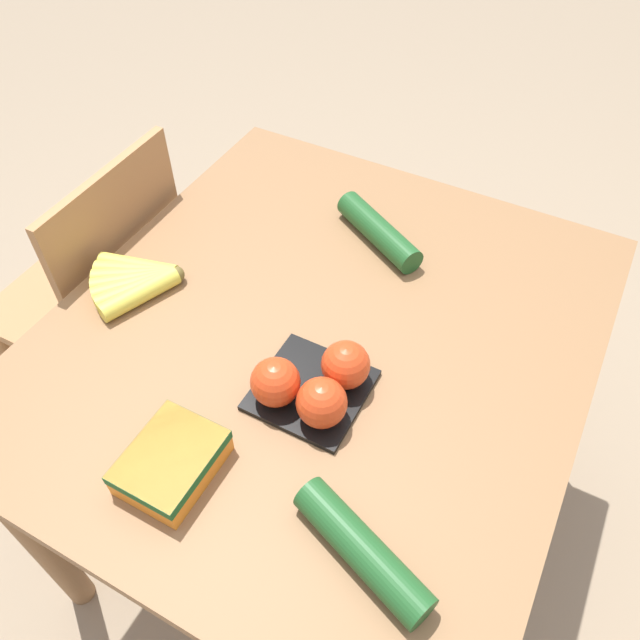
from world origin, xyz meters
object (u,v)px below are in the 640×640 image
Objects in this scene: banana_bunch at (137,281)px; cucumber_far at (362,549)px; carrot_bag at (171,461)px; chair at (105,299)px; tomato_pack at (314,384)px; cucumber_near at (379,231)px.

banana_bunch is 0.68m from cucumber_far.
chair is at bearing 55.25° from carrot_bag.
banana_bunch is 1.16× the size of carrot_bag.
banana_bunch is at bearing 80.59° from tomato_pack.
tomato_pack is at bearing 42.33° from cucumber_far.
cucumber_far is (-0.20, -0.19, -0.02)m from tomato_pack.
cucumber_near is at bearing 22.54° from cucumber_far.
cucumber_near is (0.24, -0.63, 0.30)m from chair.
cucumber_far is at bearing 65.72° from chair.
carrot_bag is (-0.22, 0.13, -0.01)m from tomato_pack.
tomato_pack is (-0.07, -0.43, 0.03)m from banana_bunch.
cucumber_near is (0.35, -0.36, 0.01)m from banana_bunch.
tomato_pack reaches higher than carrot_bag.
tomato_pack is (-0.18, -0.70, 0.31)m from chair.
cucumber_near is 0.97× the size of cucumber_far.
chair is at bearing 68.32° from banana_bunch.
chair is 0.74m from cucumber_near.
cucumber_far reaches higher than banana_bunch.
banana_bunch is at bearing 65.95° from cucumber_far.
chair reaches higher than banana_bunch.
cucumber_far is at bearing -157.46° from cucumber_near.
banana_bunch is at bearing 67.37° from chair.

